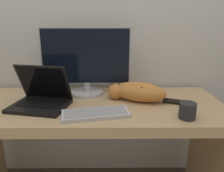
# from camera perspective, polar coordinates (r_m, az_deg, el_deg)

# --- Properties ---
(wall_back) EXTENTS (6.40, 0.06, 2.60)m
(wall_back) POSITION_cam_1_polar(r_m,az_deg,el_deg) (1.63, -4.73, 19.17)
(wall_back) COLOR silver
(wall_back) RESTS_ON ground_plane
(desk) EXTENTS (1.61, 0.63, 0.75)m
(desk) POSITION_cam_1_polar(r_m,az_deg,el_deg) (1.41, -5.13, -10.08)
(desk) COLOR tan
(desk) RESTS_ON ground_plane
(monitor) EXTENTS (0.59, 0.22, 0.45)m
(monitor) POSITION_cam_1_polar(r_m,az_deg,el_deg) (1.46, -6.82, 6.35)
(monitor) COLOR #B2B2B7
(monitor) RESTS_ON desk
(laptop) EXTENTS (0.36, 0.31, 0.24)m
(laptop) POSITION_cam_1_polar(r_m,az_deg,el_deg) (1.35, -18.04, -3.08)
(laptop) COLOR black
(laptop) RESTS_ON desk
(external_keyboard) EXTENTS (0.38, 0.20, 0.02)m
(external_keyboard) POSITION_cam_1_polar(r_m,az_deg,el_deg) (1.18, -4.30, -7.19)
(external_keyboard) COLOR #BCBCC1
(external_keyboard) RESTS_ON desk
(cat) EXTENTS (0.51, 0.26, 0.12)m
(cat) POSITION_cam_1_polar(r_m,az_deg,el_deg) (1.37, 6.59, -1.43)
(cat) COLOR #C67A38
(cat) RESTS_ON desk
(coffee_mug) EXTENTS (0.09, 0.09, 0.09)m
(coffee_mug) POSITION_cam_1_polar(r_m,az_deg,el_deg) (1.20, 19.12, -6.12)
(coffee_mug) COLOR #232328
(coffee_mug) RESTS_ON desk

